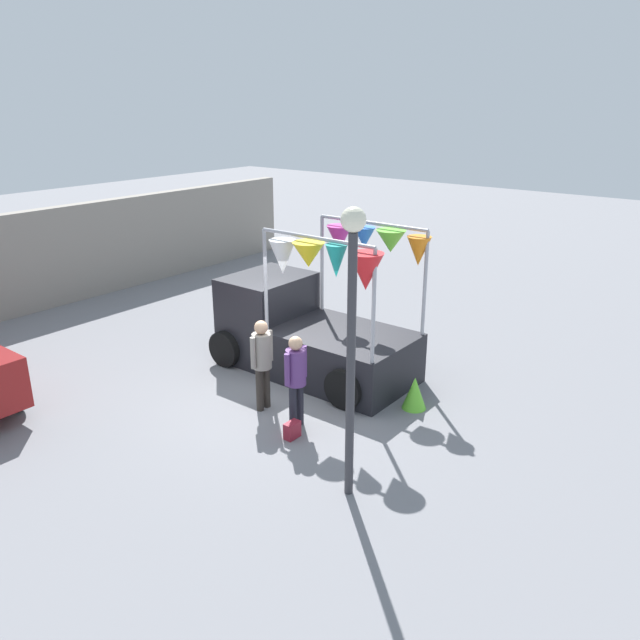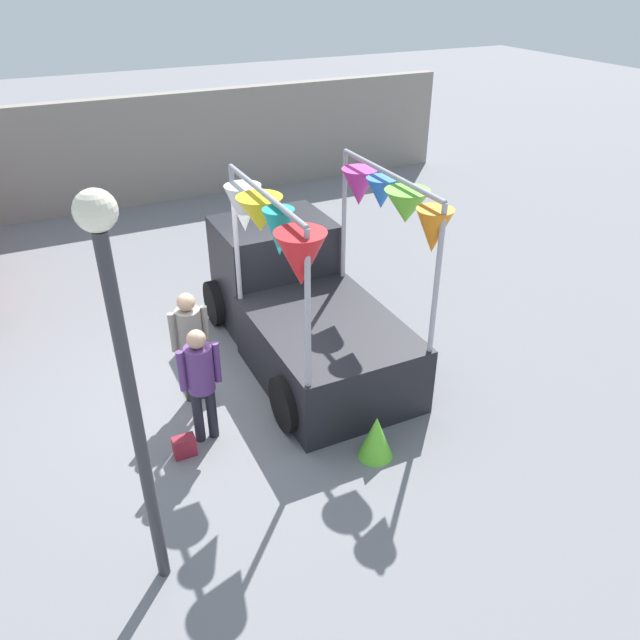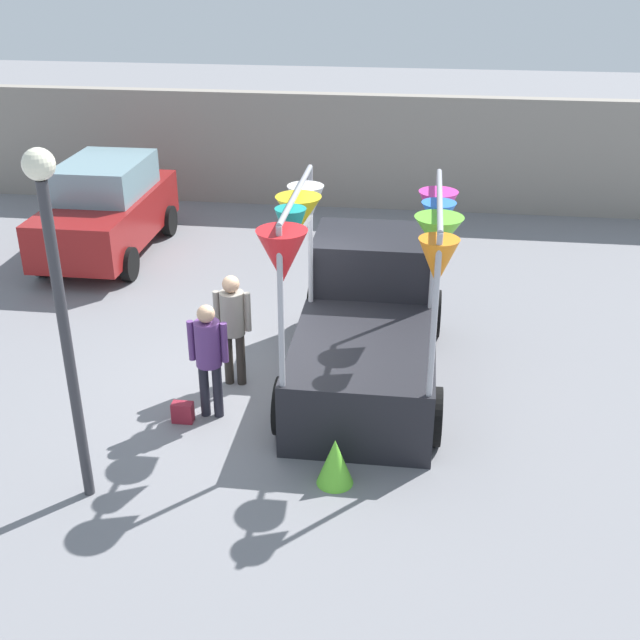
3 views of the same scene
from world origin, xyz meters
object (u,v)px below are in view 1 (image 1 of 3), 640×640
(street_lamp, at_px, (352,317))
(folded_kite_bundle_lime, at_px, (415,393))
(person_vendor, at_px, (262,356))
(person_customer, at_px, (296,373))
(vendor_truck, at_px, (305,326))
(handbag, at_px, (292,430))

(street_lamp, xyz_separation_m, folded_kite_bundle_lime, (2.81, 0.56, -2.33))
(folded_kite_bundle_lime, bearing_deg, street_lamp, -168.72)
(person_vendor, distance_m, street_lamp, 3.34)
(street_lamp, bearing_deg, person_customer, 60.90)
(person_vendor, bearing_deg, folded_kite_bundle_lime, -51.70)
(vendor_truck, bearing_deg, street_lamp, -132.69)
(vendor_truck, relative_size, handbag, 14.61)
(handbag, xyz_separation_m, folded_kite_bundle_lime, (2.15, -1.05, 0.16))
(person_customer, bearing_deg, vendor_truck, 35.75)
(vendor_truck, relative_size, person_vendor, 2.44)
(person_vendor, relative_size, handbag, 5.99)
(handbag, distance_m, folded_kite_bundle_lime, 2.40)
(person_vendor, bearing_deg, street_lamp, -112.76)
(handbag, height_order, folded_kite_bundle_lime, folded_kite_bundle_lime)
(person_customer, bearing_deg, handbag, -150.26)
(person_vendor, relative_size, folded_kite_bundle_lime, 2.79)
(person_customer, distance_m, street_lamp, 2.65)
(vendor_truck, height_order, person_customer, vendor_truck)
(vendor_truck, distance_m, person_customer, 2.43)
(person_customer, distance_m, person_vendor, 0.89)
(vendor_truck, distance_m, street_lamp, 4.71)
(person_customer, height_order, folded_kite_bundle_lime, person_customer)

